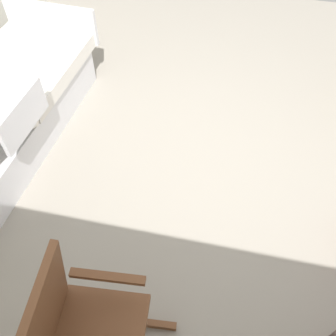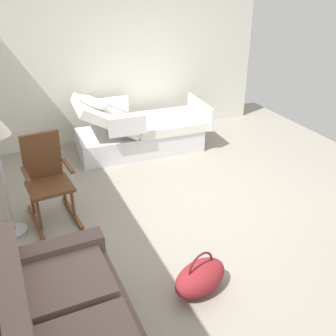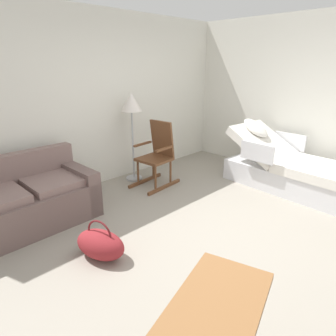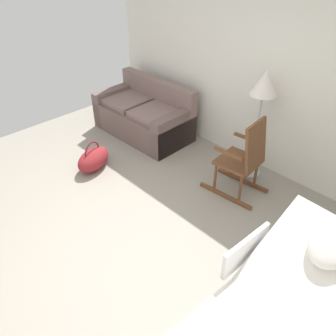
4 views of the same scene
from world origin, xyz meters
name	(u,v)px [view 1 (image 1 of 4)]	position (x,y,z in m)	size (l,w,h in m)	color
ground_plane	(208,165)	(0.00, 0.00, 0.00)	(6.31, 6.31, 0.00)	gray
hospital_bed	(1,109)	(1.82, 0.01, 0.31)	(1.10, 2.11, 1.05)	silver
rocking_chair	(83,332)	(0.44, 1.63, 0.50)	(0.80, 0.54, 1.05)	brown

